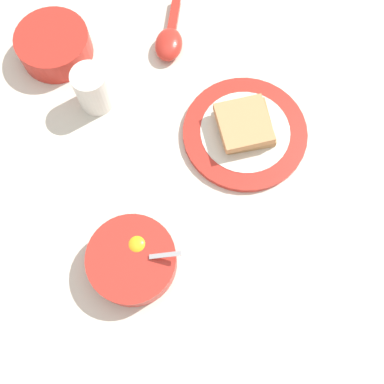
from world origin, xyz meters
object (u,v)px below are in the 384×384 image
object	(u,v)px
toast_sandwich	(245,125)
drinking_cup	(93,88)
toast_plate	(245,133)
soup_spoon	(169,41)
egg_bowl	(132,260)
congee_bowl	(54,44)

from	to	relation	value
toast_sandwich	drinking_cup	distance (m)	0.28
toast_plate	toast_sandwich	size ratio (longest dim) A/B	1.90
soup_spoon	drinking_cup	bearing A→B (deg)	13.68
drinking_cup	toast_sandwich	bearing A→B (deg)	137.27
egg_bowl	congee_bowl	world-z (taller)	egg_bowl
soup_spoon	toast_sandwich	bearing A→B (deg)	96.56
egg_bowl	toast_sandwich	world-z (taller)	egg_bowl
toast_sandwich	drinking_cup	xyz separation A→B (m)	(0.20, -0.19, 0.02)
toast_sandwich	soup_spoon	world-z (taller)	toast_sandwich
toast_sandwich	congee_bowl	bearing A→B (deg)	-55.08
toast_sandwich	drinking_cup	bearing A→B (deg)	-42.73
soup_spoon	toast_plate	bearing A→B (deg)	96.34
soup_spoon	drinking_cup	size ratio (longest dim) A/B	1.63
toast_plate	toast_sandwich	bearing A→B (deg)	-94.42
egg_bowl	drinking_cup	xyz separation A→B (m)	(-0.08, -0.30, 0.02)
toast_sandwich	congee_bowl	size ratio (longest dim) A/B	0.86
toast_sandwich	drinking_cup	world-z (taller)	drinking_cup
toast_plate	soup_spoon	distance (m)	0.24
toast_plate	egg_bowl	bearing A→B (deg)	21.40
toast_sandwich	soup_spoon	bearing A→B (deg)	-83.44
congee_bowl	toast_plate	bearing A→B (deg)	124.49
toast_sandwich	toast_plate	bearing A→B (deg)	85.58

